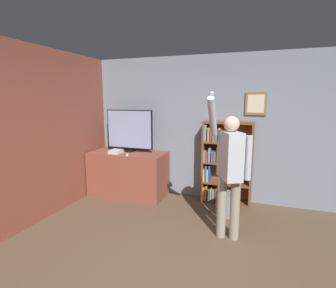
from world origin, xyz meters
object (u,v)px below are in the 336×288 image
Objects in this scene: bookshelf at (222,163)px; person at (230,166)px; television at (130,130)px; waste_bin at (226,204)px; game_console at (116,152)px.

bookshelf is 1.33m from person.
television is 1.88m from bookshelf.
bookshelf is 4.01× the size of waste_bin.
game_console is at bearing -168.40° from bookshelf.
person reaches higher than game_console.
bookshelf is 0.76× the size of person.
waste_bin is at bearing 160.36° from person.
television is 0.48× the size of person.
person is 5.31× the size of waste_bin.
bookshelf is (1.79, 0.15, -0.54)m from television.
person is at bearing -21.14° from game_console.
waste_bin is (1.95, -0.39, -1.10)m from television.
person reaches higher than television.
game_console is 0.11× the size of person.
bookshelf is at bearing 163.76° from person.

